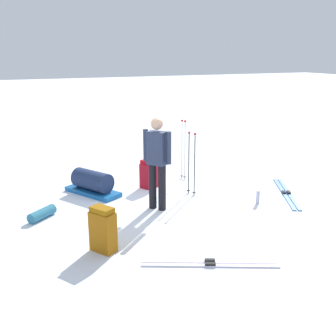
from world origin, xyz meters
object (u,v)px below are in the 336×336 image
at_px(ski_pair_far, 210,264).
at_px(ski_poles_planted_far, 183,147).
at_px(ski_pair_near, 286,193).
at_px(ski_poles_planted_near, 192,160).
at_px(backpack_bright, 103,230).
at_px(gear_sled, 93,183).
at_px(sleeping_mat_rolled, 42,214).
at_px(thermos_bottle, 258,197).
at_px(skier_standing, 157,159).
at_px(backpack_large_dark, 149,174).

relative_size(ski_pair_far, ski_poles_planted_far, 1.30).
height_order(ski_pair_near, ski_poles_planted_near, ski_poles_planted_near).
bearing_deg(ski_poles_planted_near, backpack_bright, 125.72).
relative_size(gear_sled, sleeping_mat_rolled, 2.34).
xyz_separation_m(ski_poles_planted_far, thermos_bottle, (-2.02, -0.58, -0.62)).
height_order(skier_standing, backpack_large_dark, skier_standing).
distance_m(gear_sled, sleeping_mat_rolled, 1.46).
xyz_separation_m(gear_sled, sleeping_mat_rolled, (-0.91, 1.13, -0.13)).
relative_size(ski_pair_near, ski_poles_planted_far, 1.31).
xyz_separation_m(backpack_bright, ski_poles_planted_far, (2.67, -2.63, 0.42)).
relative_size(backpack_large_dark, ski_poles_planted_near, 0.47).
height_order(ski_pair_far, backpack_large_dark, backpack_large_dark).
height_order(ski_pair_near, ski_poles_planted_far, ski_poles_planted_far).
relative_size(backpack_bright, thermos_bottle, 2.60).
bearing_deg(gear_sled, ski_poles_planted_far, -85.94).
bearing_deg(backpack_large_dark, ski_poles_planted_far, -75.66).
distance_m(backpack_large_dark, sleeping_mat_rolled, 2.50).
relative_size(ski_poles_planted_far, sleeping_mat_rolled, 2.47).
bearing_deg(ski_pair_near, skier_standing, 83.09).
bearing_deg(ski_pair_far, backpack_large_dark, -8.27).
distance_m(sleeping_mat_rolled, thermos_bottle, 3.97).
height_order(backpack_large_dark, thermos_bottle, backpack_large_dark).
bearing_deg(ski_poles_planted_far, thermos_bottle, -164.02).
distance_m(ski_pair_near, ski_poles_planted_near, 2.07).
height_order(ski_poles_planted_far, sleeping_mat_rolled, ski_poles_planted_far).
bearing_deg(ski_pair_near, gear_sled, 65.49).
xyz_separation_m(backpack_large_dark, sleeping_mat_rolled, (-0.83, 2.35, -0.21)).
xyz_separation_m(backpack_bright, thermos_bottle, (0.65, -3.21, -0.20)).
xyz_separation_m(backpack_large_dark, gear_sled, (0.08, 1.21, -0.07)).
bearing_deg(backpack_large_dark, backpack_bright, 145.00).
relative_size(ski_pair_far, backpack_large_dark, 2.89).
height_order(backpack_bright, ski_poles_planted_far, ski_poles_planted_far).
height_order(ski_pair_near, ski_pair_far, same).
distance_m(ski_pair_near, thermos_bottle, 0.92).
bearing_deg(backpack_large_dark, gear_sled, 86.01).
xyz_separation_m(ski_poles_planted_near, ski_poles_planted_far, (1.01, -0.32, 0.04)).
distance_m(ski_pair_far, gear_sled, 3.60).
xyz_separation_m(skier_standing, sleeping_mat_rolled, (0.40, 2.01, -0.86)).
relative_size(ski_pair_far, backpack_bright, 2.60).
xyz_separation_m(ski_pair_far, backpack_large_dark, (3.43, -0.50, 0.29)).
height_order(skier_standing, sleeping_mat_rolled, skier_standing).
height_order(ski_pair_far, backpack_bright, backpack_bright).
relative_size(ski_pair_far, thermos_bottle, 6.78).
xyz_separation_m(backpack_large_dark, thermos_bottle, (-1.79, -1.50, -0.17)).
height_order(backpack_bright, sleeping_mat_rolled, backpack_bright).
bearing_deg(skier_standing, thermos_bottle, -106.93).
relative_size(skier_standing, ski_poles_planted_far, 1.25).
bearing_deg(backpack_bright, ski_poles_planted_far, -44.53).
bearing_deg(ski_pair_near, ski_pair_far, 123.04).
relative_size(backpack_bright, sleeping_mat_rolled, 1.23).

